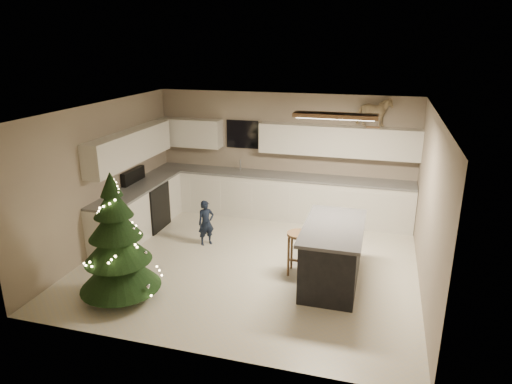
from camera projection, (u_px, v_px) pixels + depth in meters
ground_plane at (250, 262)px, 7.83m from camera, size 5.50×5.50×0.00m
room_shell at (251, 163)px, 7.28m from camera, size 5.52×5.02×2.61m
cabinetry at (230, 187)px, 9.33m from camera, size 5.50×3.20×2.00m
island at (332, 254)px, 7.03m from camera, size 0.90×1.70×0.95m
bar_stool at (298, 243)px, 7.29m from camera, size 0.37×0.37×0.71m
christmas_tree at (117, 248)px, 6.51m from camera, size 1.20×1.16×1.93m
toddler at (206, 223)px, 8.38m from camera, size 0.37×0.36×0.85m
rocking_horse at (374, 112)px, 8.77m from camera, size 0.70×0.42×0.58m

